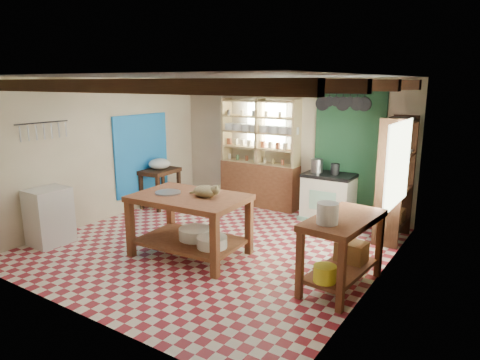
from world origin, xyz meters
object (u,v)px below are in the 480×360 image
Objects in this scene: prep_table at (161,188)px; white_cabinet at (49,216)px; work_table at (190,225)px; stove at (328,197)px; cat at (205,191)px; right_counter at (342,252)px.

prep_table is 2.49m from white_cabinet.
work_table is 2.88m from stove.
work_table is 2.33m from white_cabinet.
stove is at bearing 13.64° from prep_table.
white_cabinet reaches higher than stove.
prep_table is 2.92m from cat.
right_counter reaches higher than prep_table.
white_cabinet is 0.70× the size of right_counter.
right_counter is (4.38, -1.38, 0.06)m from prep_table.
right_counter reaches higher than stove.
white_cabinet is at bearing -161.35° from right_counter.
white_cabinet is at bearing -161.93° from work_table.
cat reaches higher than stove.
prep_table is 0.62× the size of right_counter.
work_table reaches higher than stove.
work_table is 1.80× the size of white_cabinet.
white_cabinet is at bearing -94.64° from prep_table.
right_counter is (1.15, -2.42, 0.02)m from stove.
prep_table is at bearing 90.96° from white_cabinet.
right_counter is 2.07m from cat.
work_table is at bearing -169.24° from right_counter.
stove is (1.09, 2.67, -0.01)m from work_table.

